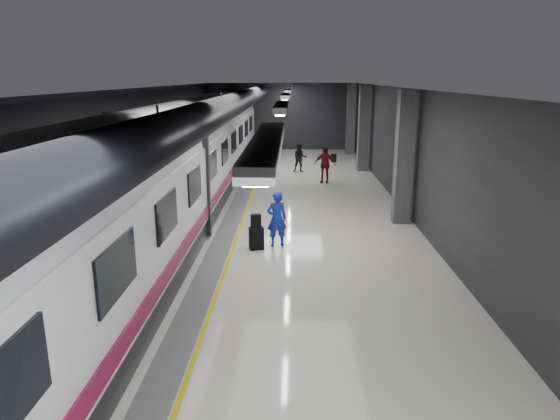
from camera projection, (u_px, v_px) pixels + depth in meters
ground at (267, 239)px, 15.57m from camera, size 40.00×40.00×0.00m
platform_hall at (258, 122)px, 15.59m from camera, size 10.02×40.02×4.51m
train at (159, 173)px, 15.12m from camera, size 3.05×38.00×4.05m
traveler_main at (277, 219)px, 14.73m from camera, size 0.70×0.56×1.66m
suitcase_main at (256, 238)px, 14.54m from camera, size 0.46×0.36×0.67m
shoulder_bag at (256, 221)px, 14.42m from camera, size 0.32×0.22×0.39m
traveler_far_a at (300, 158)px, 26.35m from camera, size 0.78×0.63×1.51m
traveler_far_b at (325, 165)px, 23.68m from camera, size 1.08×0.62×1.73m
suitcase_far at (334, 158)px, 29.55m from camera, size 0.35×0.25×0.49m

